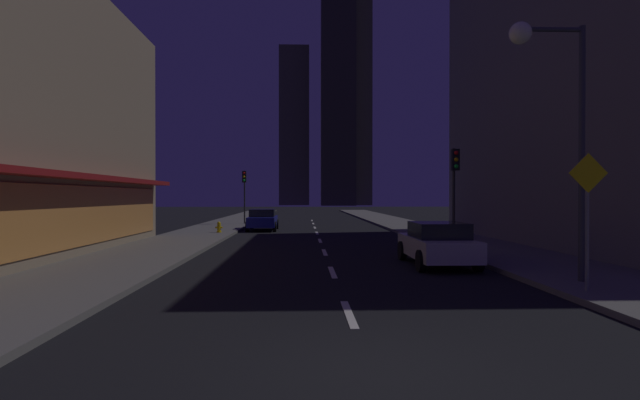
% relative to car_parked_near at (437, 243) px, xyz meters
% --- Properties ---
extents(ground_plane, '(78.00, 136.00, 0.10)m').
position_rel_car_parked_near_xyz_m(ground_plane, '(-3.60, 22.26, -0.79)').
color(ground_plane, black).
extents(sidewalk_right, '(4.00, 76.00, 0.15)m').
position_rel_car_parked_near_xyz_m(sidewalk_right, '(3.40, 22.26, -0.67)').
color(sidewalk_right, '#605E59').
rests_on(sidewalk_right, ground).
extents(sidewalk_left, '(4.00, 76.00, 0.15)m').
position_rel_car_parked_near_xyz_m(sidewalk_left, '(-10.60, 22.26, -0.67)').
color(sidewalk_left, '#605E59').
rests_on(sidewalk_left, ground).
extents(lane_marking_center, '(0.16, 43.80, 0.01)m').
position_rel_car_parked_near_xyz_m(lane_marking_center, '(-3.60, 9.06, -0.73)').
color(lane_marking_center, silver).
rests_on(lane_marking_center, ground).
extents(building_apartment_right, '(11.00, 20.00, 15.60)m').
position_rel_car_parked_near_xyz_m(building_apartment_right, '(10.90, 6.26, 7.06)').
color(building_apartment_right, slate).
rests_on(building_apartment_right, ground).
extents(skyscraper_distant_tall, '(7.80, 8.48, 41.33)m').
position_rel_car_parked_near_xyz_m(skyscraper_distant_tall, '(-6.65, 112.69, 19.93)').
color(skyscraper_distant_tall, '#504C3C').
rests_on(skyscraper_distant_tall, ground).
extents(skyscraper_distant_mid, '(8.43, 5.07, 68.63)m').
position_rel_car_parked_near_xyz_m(skyscraper_distant_mid, '(4.35, 103.12, 33.57)').
color(skyscraper_distant_mid, '#323025').
rests_on(skyscraper_distant_mid, ground).
extents(skyscraper_distant_short, '(7.23, 6.49, 64.11)m').
position_rel_car_parked_near_xyz_m(skyscraper_distant_short, '(9.66, 109.19, 31.32)').
color(skyscraper_distant_short, '#4A4637').
rests_on(skyscraper_distant_short, ground).
extents(car_parked_near, '(1.98, 4.24, 1.45)m').
position_rel_car_parked_near_xyz_m(car_parked_near, '(0.00, 0.00, 0.00)').
color(car_parked_near, silver).
rests_on(car_parked_near, ground).
extents(car_parked_far, '(1.98, 4.24, 1.45)m').
position_rel_car_parked_near_xyz_m(car_parked_far, '(-7.20, 16.81, 0.00)').
color(car_parked_far, navy).
rests_on(car_parked_far, ground).
extents(fire_hydrant_far_left, '(0.42, 0.30, 0.65)m').
position_rel_car_parked_near_xyz_m(fire_hydrant_far_left, '(-9.50, 13.05, -0.29)').
color(fire_hydrant_far_left, gold).
rests_on(fire_hydrant_far_left, sidewalk_left).
extents(traffic_light_near_right, '(0.32, 0.48, 4.20)m').
position_rel_car_parked_near_xyz_m(traffic_light_near_right, '(1.90, 4.11, 2.45)').
color(traffic_light_near_right, '#2D2D2D').
rests_on(traffic_light_near_right, sidewalk_right).
extents(traffic_light_far_left, '(0.32, 0.48, 4.20)m').
position_rel_car_parked_near_xyz_m(traffic_light_far_left, '(-9.10, 22.36, 2.45)').
color(traffic_light_far_left, '#2D2D2D').
rests_on(traffic_light_far_left, sidewalk_left).
extents(street_lamp_right, '(1.96, 0.56, 6.58)m').
position_rel_car_parked_near_xyz_m(street_lamp_right, '(1.78, -3.94, 4.33)').
color(street_lamp_right, '#38383D').
rests_on(street_lamp_right, sidewalk_right).
extents(pedestrian_crossing_sign, '(0.91, 0.08, 3.15)m').
position_rel_car_parked_near_xyz_m(pedestrian_crossing_sign, '(2.00, -5.20, 1.28)').
color(pedestrian_crossing_sign, slate).
rests_on(pedestrian_crossing_sign, sidewalk_right).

